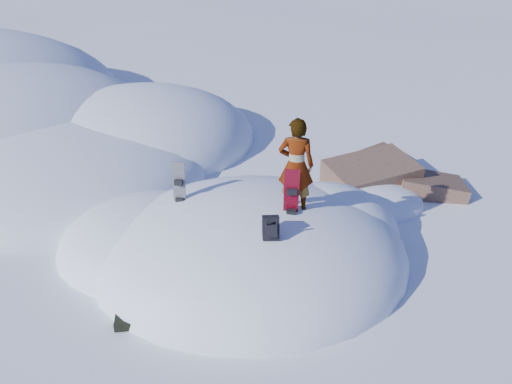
{
  "coord_description": "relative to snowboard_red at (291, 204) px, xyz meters",
  "views": [
    {
      "loc": [
        -0.46,
        -9.26,
        6.43
      ],
      "look_at": [
        0.13,
        0.3,
        1.51
      ],
      "focal_mm": 35.0,
      "sensor_mm": 36.0,
      "label": 1
    }
  ],
  "objects": [
    {
      "name": "snowboard_dark",
      "position": [
        -2.31,
        0.86,
        -0.13
      ],
      "size": [
        0.29,
        0.22,
        1.45
      ],
      "rotation": [
        0.0,
        0.0,
        -0.22
      ],
      "color": "black",
      "rests_on": "snow_mound"
    },
    {
      "name": "ground",
      "position": [
        -0.79,
        0.47,
        -1.63
      ],
      "size": [
        120.0,
        120.0,
        0.0
      ],
      "primitive_type": "plane",
      "color": "white",
      "rests_on": "ground"
    },
    {
      "name": "snow_mound",
      "position": [
        -0.96,
        0.71,
        -1.63
      ],
      "size": [
        8.0,
        6.0,
        3.0
      ],
      "color": "white",
      "rests_on": "ground"
    },
    {
      "name": "snowboard_red",
      "position": [
        0.0,
        0.0,
        0.0
      ],
      "size": [
        0.32,
        0.27,
        1.63
      ],
      "rotation": [
        0.0,
        0.0,
        -0.08
      ],
      "color": "#B40924",
      "rests_on": "snow_mound"
    },
    {
      "name": "rock_outcrop",
      "position": [
        2.93,
        3.48,
        -1.61
      ],
      "size": [
        4.68,
        4.41,
        1.68
      ],
      "color": "brown",
      "rests_on": "ground"
    },
    {
      "name": "person",
      "position": [
        0.11,
        0.25,
        0.73
      ],
      "size": [
        0.81,
        0.62,
        1.99
      ],
      "primitive_type": "imported",
      "rotation": [
        0.0,
        0.0,
        2.93
      ],
      "color": "slate",
      "rests_on": "snow_mound"
    },
    {
      "name": "backpack",
      "position": [
        -0.48,
        -0.79,
        -0.08
      ],
      "size": [
        0.32,
        0.38,
        0.53
      ],
      "rotation": [
        0.0,
        0.0,
        -0.02
      ],
      "color": "black",
      "rests_on": "snow_mound"
    },
    {
      "name": "gear_pile",
      "position": [
        -3.08,
        -1.49,
        -1.53
      ],
      "size": [
        0.78,
        0.59,
        0.21
      ],
      "rotation": [
        0.0,
        0.0,
        0.07
      ],
      "color": "black",
      "rests_on": "ground"
    }
  ]
}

